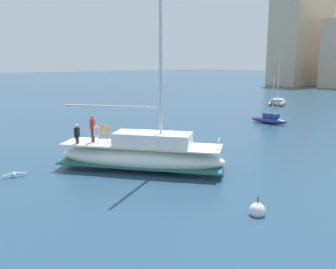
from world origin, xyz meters
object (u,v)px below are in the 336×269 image
Objects in this scene: main_sailboat at (142,154)px; seagull at (14,174)px; moored_sloop_far at (278,101)px; moored_sloop_near at (269,119)px; mooring_buoy at (257,211)px.

seagull is (-3.06, -6.18, -0.71)m from main_sailboat.
moored_sloop_far is at bearing 105.46° from seagull.
moored_sloop_far reaches higher than moored_sloop_near.
main_sailboat reaches higher than mooring_buoy.
moored_sloop_far is 39.43m from mooring_buoy.
main_sailboat is 1.64× the size of moored_sloop_far.
mooring_buoy is (13.20, -18.85, -0.23)m from moored_sloop_near.
moored_sloop_near is 16.43m from moored_sloop_far.
mooring_buoy is at bearing -56.18° from moored_sloop_far.
moored_sloop_near is at bearing 105.10° from main_sailboat.
moored_sloop_far is at bearing 122.16° from moored_sloop_near.
seagull is at bearing -150.75° from mooring_buoy.
moored_sloop_near is 25.18m from seagull.
main_sailboat is 8.13m from mooring_buoy.
main_sailboat reaches higher than seagull.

